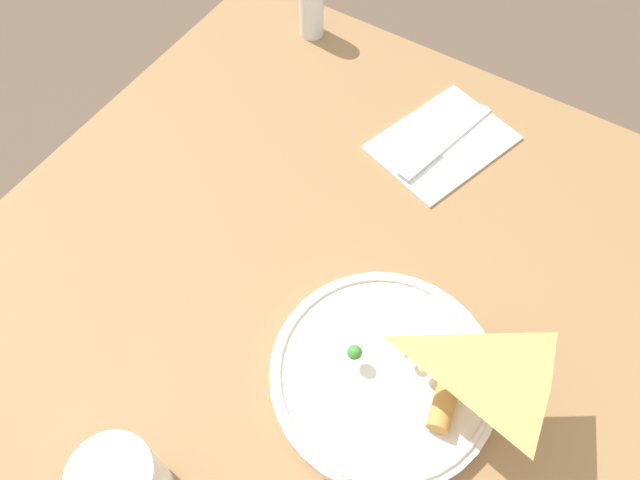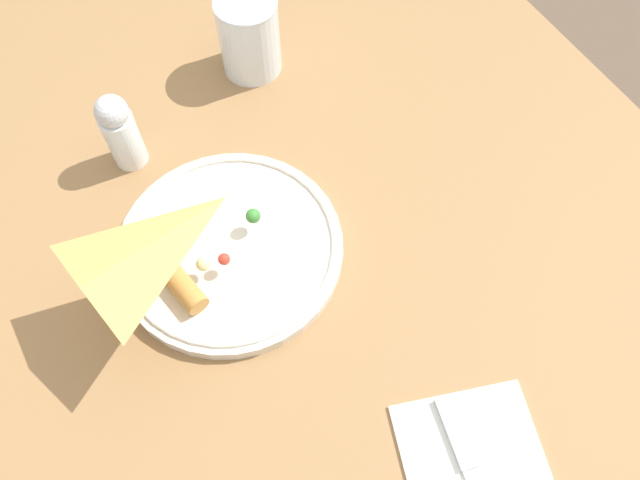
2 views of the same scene
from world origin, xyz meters
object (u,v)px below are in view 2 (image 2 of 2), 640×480
object	(u,v)px
plate_pizza	(230,247)
milk_glass	(249,37)
salt_shaker	(120,131)
dining_table	(284,217)

from	to	relation	value
plate_pizza	milk_glass	bearing A→B (deg)	148.64
plate_pizza	salt_shaker	xyz separation A→B (m)	(-0.17, -0.05, 0.04)
dining_table	milk_glass	distance (m)	0.23
dining_table	plate_pizza	distance (m)	0.16
dining_table	salt_shaker	xyz separation A→B (m)	(-0.11, -0.14, 0.15)
plate_pizza	salt_shaker	world-z (taller)	salt_shaker
plate_pizza	salt_shaker	distance (m)	0.19
dining_table	milk_glass	bearing A→B (deg)	163.83
plate_pizza	milk_glass	size ratio (longest dim) A/B	2.38
plate_pizza	salt_shaker	size ratio (longest dim) A/B	2.36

